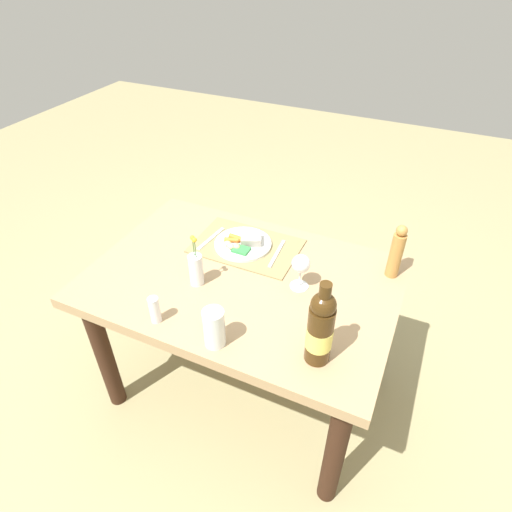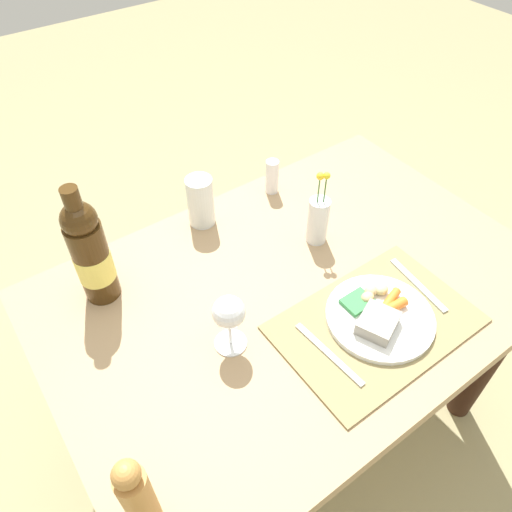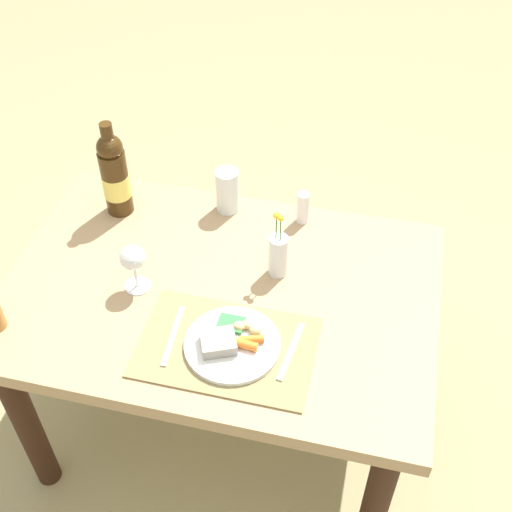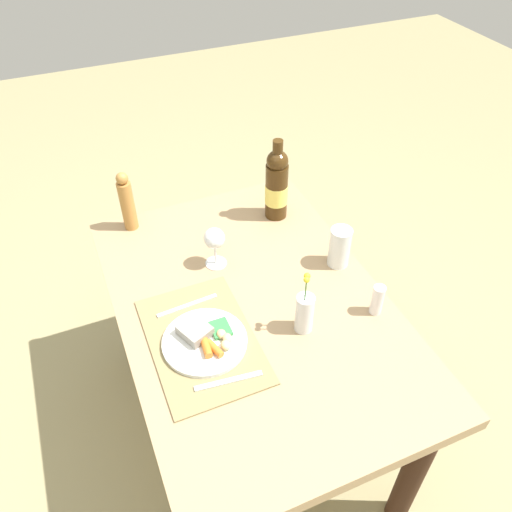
{
  "view_description": "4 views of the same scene",
  "coord_description": "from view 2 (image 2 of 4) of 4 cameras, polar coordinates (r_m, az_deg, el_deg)",
  "views": [
    {
      "loc": [
        -0.6,
        1.17,
        1.84
      ],
      "look_at": [
        -0.02,
        -0.1,
        0.76
      ],
      "focal_mm": 30.06,
      "sensor_mm": 36.0,
      "label": 1
    },
    {
      "loc": [
        -0.54,
        -0.58,
        1.63
      ],
      "look_at": [
        -0.06,
        0.1,
        0.77
      ],
      "focal_mm": 34.21,
      "sensor_mm": 36.0,
      "label": 2
    },
    {
      "loc": [
        0.39,
        -1.2,
        2.08
      ],
      "look_at": [
        0.09,
        0.07,
        0.79
      ],
      "focal_mm": 46.19,
      "sensor_mm": 36.0,
      "label": 3
    },
    {
      "loc": [
        1.02,
        -0.42,
        1.92
      ],
      "look_at": [
        -0.1,
        0.05,
        0.82
      ],
      "focal_mm": 35.97,
      "sensor_mm": 36.0,
      "label": 4
    }
  ],
  "objects": [
    {
      "name": "knife",
      "position": [
        1.27,
        18.41,
        -3.19
      ],
      "size": [
        0.04,
        0.19,
        0.0
      ],
      "primitive_type": "cube",
      "rotation": [
        0.0,
        0.0,
        -0.12
      ],
      "color": "silver",
      "rests_on": "placemat"
    },
    {
      "name": "salt_shaker",
      "position": [
        1.46,
        1.89,
        9.26
      ],
      "size": [
        0.04,
        0.04,
        0.11
      ],
      "primitive_type": "cylinder",
      "color": "white",
      "rests_on": "dining_table"
    },
    {
      "name": "fork",
      "position": [
        1.1,
        8.49,
        -11.22
      ],
      "size": [
        0.03,
        0.2,
        0.0
      ],
      "primitive_type": "cube",
      "rotation": [
        0.0,
        0.0,
        0.07
      ],
      "color": "silver",
      "rests_on": "placemat"
    },
    {
      "name": "dinner_plate",
      "position": [
        1.17,
        14.19,
        -6.74
      ],
      "size": [
        0.25,
        0.25,
        0.05
      ],
      "color": "white",
      "rests_on": "placemat"
    },
    {
      "name": "water_tumbler",
      "position": [
        1.35,
        -6.47,
        6.06
      ],
      "size": [
        0.07,
        0.07,
        0.15
      ],
      "color": "silver",
      "rests_on": "dining_table"
    },
    {
      "name": "ground_plane",
      "position": [
        1.82,
        3.39,
        -18.28
      ],
      "size": [
        8.0,
        8.0,
        0.0
      ],
      "primitive_type": "plane",
      "color": "#988E63"
    },
    {
      "name": "wine_bottle",
      "position": [
        1.16,
        -18.79,
        0.34
      ],
      "size": [
        0.09,
        0.09,
        0.32
      ],
      "color": "#3E280F",
      "rests_on": "dining_table"
    },
    {
      "name": "dining_table",
      "position": [
        1.3,
        4.53,
        -6.67
      ],
      "size": [
        1.23,
        0.83,
        0.71
      ],
      "color": "tan",
      "rests_on": "ground_plane"
    },
    {
      "name": "flower_vase",
      "position": [
        1.29,
        7.26,
        4.26
      ],
      "size": [
        0.06,
        0.06,
        0.22
      ],
      "color": "silver",
      "rests_on": "dining_table"
    },
    {
      "name": "placemat",
      "position": [
        1.17,
        13.81,
        -7.7
      ],
      "size": [
        0.46,
        0.3,
        0.01
      ],
      "primitive_type": "cube",
      "color": "#8B7B50",
      "rests_on": "dining_table"
    },
    {
      "name": "pepper_mill",
      "position": [
        0.87,
        -13.56,
        -25.89
      ],
      "size": [
        0.05,
        0.05,
        0.24
      ],
      "color": "#B57D3C",
      "rests_on": "dining_table"
    },
    {
      "name": "wine_glass",
      "position": [
        1.03,
        -3.19,
        -6.8
      ],
      "size": [
        0.07,
        0.07,
        0.15
      ],
      "color": "white",
      "rests_on": "dining_table"
    }
  ]
}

